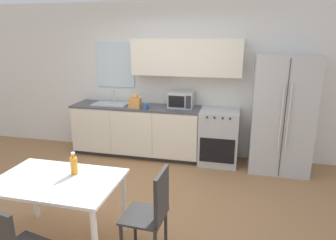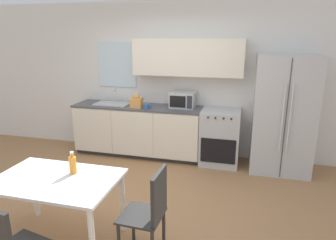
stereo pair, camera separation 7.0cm
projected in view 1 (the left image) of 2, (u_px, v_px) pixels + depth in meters
ground_plane at (133, 207)px, 3.83m from camera, size 12.00×12.00×0.00m
wall_back at (171, 77)px, 5.33m from camera, size 12.00×0.38×2.70m
kitchen_counter at (137, 130)px, 5.43m from camera, size 2.32×0.62×0.92m
oven_range at (219, 137)px, 5.10m from camera, size 0.64×0.64×0.93m
refrigerator at (281, 114)px, 4.72m from camera, size 0.91×0.74×1.85m
kitchen_sink at (111, 103)px, 5.42m from camera, size 0.62×0.40×0.25m
microwave at (181, 100)px, 5.18m from camera, size 0.42×0.37×0.27m
coffee_mug at (146, 106)px, 5.07m from camera, size 0.13×0.10×0.09m
grocery_bag_0 at (135, 102)px, 5.15m from camera, size 0.20×0.17×0.25m
dining_table at (58, 188)px, 3.03m from camera, size 1.25×0.81×0.73m
dining_chair_side at (153, 209)px, 2.85m from camera, size 0.42×0.42×0.93m
drink_bottle at (74, 165)px, 3.10m from camera, size 0.08×0.08×0.24m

